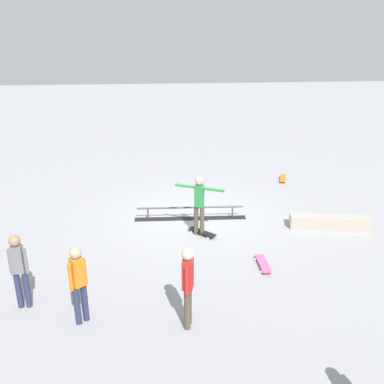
{
  "coord_description": "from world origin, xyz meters",
  "views": [
    {
      "loc": [
        1.06,
        10.97,
        5.08
      ],
      "look_at": [
        0.11,
        0.56,
        1.0
      ],
      "focal_mm": 40.01,
      "sensor_mm": 36.0,
      "label": 1
    }
  ],
  "objects_px": {
    "skateboard_main": "(202,232)",
    "loose_skateboard_orange": "(283,178)",
    "grind_rail": "(190,213)",
    "bystander_grey_shirt": "(19,268)",
    "skater_main": "(199,202)",
    "bystander_orange_shirt": "(78,281)",
    "loose_skateboard_pink": "(263,264)",
    "skate_ledge": "(330,223)",
    "bystander_red_shirt": "(188,283)"
  },
  "relations": [
    {
      "from": "bystander_red_shirt",
      "to": "bystander_orange_shirt",
      "type": "relative_size",
      "value": 1.03
    },
    {
      "from": "skate_ledge",
      "to": "bystander_red_shirt",
      "type": "relative_size",
      "value": 1.31
    },
    {
      "from": "skate_ledge",
      "to": "loose_skateboard_pink",
      "type": "height_order",
      "value": "skate_ledge"
    },
    {
      "from": "skate_ledge",
      "to": "bystander_grey_shirt",
      "type": "distance_m",
      "value": 7.74
    },
    {
      "from": "skater_main",
      "to": "bystander_grey_shirt",
      "type": "height_order",
      "value": "skater_main"
    },
    {
      "from": "bystander_grey_shirt",
      "to": "loose_skateboard_orange",
      "type": "bearing_deg",
      "value": 41.98
    },
    {
      "from": "bystander_grey_shirt",
      "to": "grind_rail",
      "type": "bearing_deg",
      "value": 45.28
    },
    {
      "from": "loose_skateboard_pink",
      "to": "skateboard_main",
      "type": "bearing_deg",
      "value": -144.69
    },
    {
      "from": "bystander_orange_shirt",
      "to": "bystander_grey_shirt",
      "type": "bearing_deg",
      "value": -62.98
    },
    {
      "from": "grind_rail",
      "to": "loose_skateboard_orange",
      "type": "bearing_deg",
      "value": -138.15
    },
    {
      "from": "bystander_grey_shirt",
      "to": "loose_skateboard_pink",
      "type": "height_order",
      "value": "bystander_grey_shirt"
    },
    {
      "from": "loose_skateboard_orange",
      "to": "loose_skateboard_pink",
      "type": "xyz_separation_m",
      "value": [
        2.11,
        5.62,
        0.0
      ]
    },
    {
      "from": "skateboard_main",
      "to": "loose_skateboard_pink",
      "type": "bearing_deg",
      "value": 169.64
    },
    {
      "from": "skater_main",
      "to": "loose_skateboard_orange",
      "type": "xyz_separation_m",
      "value": [
        -3.39,
        -3.9,
        -0.85
      ]
    },
    {
      "from": "skater_main",
      "to": "bystander_red_shirt",
      "type": "relative_size",
      "value": 1.0
    },
    {
      "from": "bystander_red_shirt",
      "to": "skateboard_main",
      "type": "bearing_deg",
      "value": 2.84
    },
    {
      "from": "bystander_orange_shirt",
      "to": "loose_skateboard_pink",
      "type": "distance_m",
      "value": 4.17
    },
    {
      "from": "skateboard_main",
      "to": "loose_skateboard_orange",
      "type": "bearing_deg",
      "value": -85.83
    },
    {
      "from": "skateboard_main",
      "to": "loose_skateboard_orange",
      "type": "xyz_separation_m",
      "value": [
        -3.31,
        -3.93,
        0.0
      ]
    },
    {
      "from": "skateboard_main",
      "to": "loose_skateboard_pink",
      "type": "xyz_separation_m",
      "value": [
        -1.2,
        1.69,
        0.0
      ]
    },
    {
      "from": "skateboard_main",
      "to": "bystander_grey_shirt",
      "type": "relative_size",
      "value": 0.46
    },
    {
      "from": "skateboard_main",
      "to": "loose_skateboard_pink",
      "type": "height_order",
      "value": "same"
    },
    {
      "from": "bystander_orange_shirt",
      "to": "bystander_grey_shirt",
      "type": "height_order",
      "value": "bystander_orange_shirt"
    },
    {
      "from": "skate_ledge",
      "to": "skateboard_main",
      "type": "bearing_deg",
      "value": 1.04
    },
    {
      "from": "skater_main",
      "to": "bystander_orange_shirt",
      "type": "distance_m",
      "value": 4.14
    },
    {
      "from": "skateboard_main",
      "to": "loose_skateboard_orange",
      "type": "relative_size",
      "value": 0.87
    },
    {
      "from": "loose_skateboard_pink",
      "to": "bystander_orange_shirt",
      "type": "bearing_deg",
      "value": -67.27
    },
    {
      "from": "skateboard_main",
      "to": "bystander_grey_shirt",
      "type": "distance_m",
      "value": 4.7
    },
    {
      "from": "skateboard_main",
      "to": "skater_main",
      "type": "bearing_deg",
      "value": 28.01
    },
    {
      "from": "skateboard_main",
      "to": "bystander_orange_shirt",
      "type": "bearing_deg",
      "value": 96.07
    },
    {
      "from": "grind_rail",
      "to": "skateboard_main",
      "type": "distance_m",
      "value": 1.04
    },
    {
      "from": "loose_skateboard_orange",
      "to": "loose_skateboard_pink",
      "type": "height_order",
      "value": "same"
    },
    {
      "from": "bystander_red_shirt",
      "to": "loose_skateboard_orange",
      "type": "distance_m",
      "value": 8.52
    },
    {
      "from": "bystander_grey_shirt",
      "to": "skateboard_main",
      "type": "bearing_deg",
      "value": 34.64
    },
    {
      "from": "grind_rail",
      "to": "loose_skateboard_pink",
      "type": "relative_size",
      "value": 3.91
    },
    {
      "from": "bystander_red_shirt",
      "to": "bystander_orange_shirt",
      "type": "distance_m",
      "value": 1.94
    },
    {
      "from": "grind_rail",
      "to": "bystander_red_shirt",
      "type": "xyz_separation_m",
      "value": [
        0.45,
        4.58,
        0.74
      ]
    },
    {
      "from": "skater_main",
      "to": "loose_skateboard_pink",
      "type": "xyz_separation_m",
      "value": [
        -1.28,
        1.71,
        -0.85
      ]
    },
    {
      "from": "grind_rail",
      "to": "bystander_grey_shirt",
      "type": "xyz_separation_m",
      "value": [
        3.54,
        3.73,
        0.71
      ]
    },
    {
      "from": "loose_skateboard_pink",
      "to": "bystander_grey_shirt",
      "type": "bearing_deg",
      "value": -78.31
    },
    {
      "from": "skate_ledge",
      "to": "bystander_grey_shirt",
      "type": "xyz_separation_m",
      "value": [
        7.19,
        2.78,
        0.7
      ]
    },
    {
      "from": "bystander_orange_shirt",
      "to": "loose_skateboard_orange",
      "type": "height_order",
      "value": "bystander_orange_shirt"
    },
    {
      "from": "skate_ledge",
      "to": "bystander_orange_shirt",
      "type": "distance_m",
      "value": 6.91
    },
    {
      "from": "grind_rail",
      "to": "loose_skateboard_orange",
      "type": "height_order",
      "value": "grind_rail"
    },
    {
      "from": "grind_rail",
      "to": "skate_ledge",
      "type": "bearing_deg",
      "value": 167.65
    },
    {
      "from": "loose_skateboard_orange",
      "to": "loose_skateboard_pink",
      "type": "relative_size",
      "value": 1.03
    },
    {
      "from": "skate_ledge",
      "to": "bystander_orange_shirt",
      "type": "bearing_deg",
      "value": 29.02
    },
    {
      "from": "bystander_grey_shirt",
      "to": "loose_skateboard_orange",
      "type": "height_order",
      "value": "bystander_grey_shirt"
    },
    {
      "from": "loose_skateboard_orange",
      "to": "bystander_red_shirt",
      "type": "bearing_deg",
      "value": -10.26
    },
    {
      "from": "grind_rail",
      "to": "skater_main",
      "type": "xyz_separation_m",
      "value": [
        -0.14,
        0.99,
        0.77
      ]
    }
  ]
}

